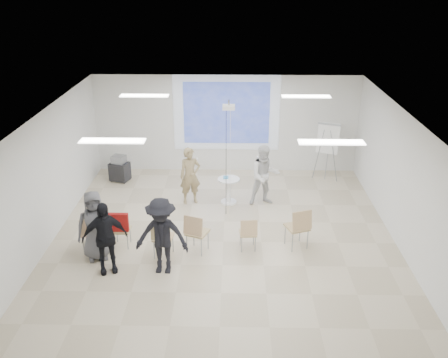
{
  "coord_description": "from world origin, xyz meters",
  "views": [
    {
      "loc": [
        0.22,
        -10.13,
        5.89
      ],
      "look_at": [
        0.0,
        0.8,
        1.25
      ],
      "focal_mm": 40.0,
      "sensor_mm": 36.0,
      "label": 1
    }
  ],
  "objects_px": {
    "chair_right_inner": "(248,232)",
    "av_cart": "(120,169)",
    "player_right": "(265,172)",
    "chair_left_inner": "(162,236)",
    "chair_center": "(196,230)",
    "audience_left": "(104,233)",
    "audience_outer": "(94,222)",
    "player_left": "(190,172)",
    "chair_far_left": "(89,231)",
    "chair_left_mid": "(121,228)",
    "laptop": "(163,235)",
    "pedestal_table": "(229,189)",
    "audience_mid": "(161,231)",
    "flipchart_easel": "(328,139)",
    "chair_right_far": "(299,225)"
  },
  "relations": [
    {
      "from": "chair_far_left",
      "to": "av_cart",
      "type": "bearing_deg",
      "value": 77.7
    },
    {
      "from": "chair_left_inner",
      "to": "pedestal_table",
      "type": "bearing_deg",
      "value": 68.54
    },
    {
      "from": "player_right",
      "to": "audience_mid",
      "type": "bearing_deg",
      "value": -134.73
    },
    {
      "from": "chair_right_far",
      "to": "audience_mid",
      "type": "height_order",
      "value": "audience_mid"
    },
    {
      "from": "pedestal_table",
      "to": "av_cart",
      "type": "bearing_deg",
      "value": 155.82
    },
    {
      "from": "chair_left_mid",
      "to": "chair_center",
      "type": "xyz_separation_m",
      "value": [
        1.71,
        -0.2,
        0.08
      ]
    },
    {
      "from": "chair_right_inner",
      "to": "av_cart",
      "type": "distance_m",
      "value": 5.42
    },
    {
      "from": "chair_right_inner",
      "to": "flipchart_easel",
      "type": "distance_m",
      "value": 4.84
    },
    {
      "from": "chair_far_left",
      "to": "chair_left_inner",
      "type": "relative_size",
      "value": 0.88
    },
    {
      "from": "chair_far_left",
      "to": "audience_mid",
      "type": "xyz_separation_m",
      "value": [
        1.76,
        -0.84,
        0.48
      ]
    },
    {
      "from": "chair_right_inner",
      "to": "audience_mid",
      "type": "relative_size",
      "value": 0.42
    },
    {
      "from": "chair_center",
      "to": "chair_right_inner",
      "type": "relative_size",
      "value": 1.18
    },
    {
      "from": "audience_mid",
      "to": "audience_left",
      "type": "bearing_deg",
      "value": -175.79
    },
    {
      "from": "player_left",
      "to": "chair_left_inner",
      "type": "xyz_separation_m",
      "value": [
        -0.38,
        -2.81,
        -0.34
      ]
    },
    {
      "from": "chair_right_far",
      "to": "flipchart_easel",
      "type": "bearing_deg",
      "value": 51.86
    },
    {
      "from": "chair_right_inner",
      "to": "chair_left_inner",
      "type": "bearing_deg",
      "value": -175.29
    },
    {
      "from": "laptop",
      "to": "av_cart",
      "type": "distance_m",
      "value": 4.56
    },
    {
      "from": "audience_outer",
      "to": "player_left",
      "type": "bearing_deg",
      "value": 38.75
    },
    {
      "from": "player_right",
      "to": "chair_right_far",
      "type": "distance_m",
      "value": 2.44
    },
    {
      "from": "chair_right_far",
      "to": "audience_outer",
      "type": "bearing_deg",
      "value": 165.69
    },
    {
      "from": "player_right",
      "to": "chair_left_inner",
      "type": "height_order",
      "value": "player_right"
    },
    {
      "from": "player_right",
      "to": "chair_left_mid",
      "type": "bearing_deg",
      "value": -155.07
    },
    {
      "from": "chair_right_far",
      "to": "flipchart_easel",
      "type": "xyz_separation_m",
      "value": [
        1.28,
        4.01,
        0.71
      ]
    },
    {
      "from": "chair_far_left",
      "to": "chair_left_mid",
      "type": "relative_size",
      "value": 0.99
    },
    {
      "from": "chair_center",
      "to": "audience_left",
      "type": "bearing_deg",
      "value": -135.94
    },
    {
      "from": "chair_right_far",
      "to": "audience_mid",
      "type": "xyz_separation_m",
      "value": [
        -2.93,
        -0.99,
        0.36
      ]
    },
    {
      "from": "player_left",
      "to": "audience_outer",
      "type": "bearing_deg",
      "value": -140.38
    },
    {
      "from": "chair_right_inner",
      "to": "av_cart",
      "type": "relative_size",
      "value": 1.01
    },
    {
      "from": "flipchart_easel",
      "to": "audience_outer",
      "type": "bearing_deg",
      "value": -120.55
    },
    {
      "from": "player_left",
      "to": "audience_outer",
      "type": "xyz_separation_m",
      "value": [
        -1.81,
        -2.85,
        0.0
      ]
    },
    {
      "from": "chair_center",
      "to": "audience_mid",
      "type": "height_order",
      "value": "audience_mid"
    },
    {
      "from": "pedestal_table",
      "to": "audience_mid",
      "type": "relative_size",
      "value": 0.38
    },
    {
      "from": "chair_left_inner",
      "to": "audience_outer",
      "type": "distance_m",
      "value": 1.48
    },
    {
      "from": "chair_right_far",
      "to": "pedestal_table",
      "type": "bearing_deg",
      "value": 103.68
    },
    {
      "from": "chair_right_inner",
      "to": "player_left",
      "type": "bearing_deg",
      "value": 115.69
    },
    {
      "from": "chair_right_far",
      "to": "audience_left",
      "type": "relative_size",
      "value": 0.55
    },
    {
      "from": "chair_left_inner",
      "to": "audience_mid",
      "type": "xyz_separation_m",
      "value": [
        0.08,
        -0.55,
        0.41
      ]
    },
    {
      "from": "chair_left_mid",
      "to": "audience_outer",
      "type": "relative_size",
      "value": 0.46
    },
    {
      "from": "chair_left_inner",
      "to": "chair_center",
      "type": "height_order",
      "value": "chair_center"
    },
    {
      "from": "player_left",
      "to": "audience_left",
      "type": "height_order",
      "value": "audience_left"
    },
    {
      "from": "player_left",
      "to": "chair_right_inner",
      "type": "xyz_separation_m",
      "value": [
        1.5,
        -2.48,
        -0.41
      ]
    },
    {
      "from": "audience_mid",
      "to": "player_right",
      "type": "bearing_deg",
      "value": 59.62
    },
    {
      "from": "pedestal_table",
      "to": "chair_left_inner",
      "type": "xyz_separation_m",
      "value": [
        -1.41,
        -2.8,
        0.14
      ]
    },
    {
      "from": "pedestal_table",
      "to": "chair_left_inner",
      "type": "distance_m",
      "value": 3.14
    },
    {
      "from": "audience_mid",
      "to": "av_cart",
      "type": "height_order",
      "value": "audience_mid"
    },
    {
      "from": "chair_right_inner",
      "to": "laptop",
      "type": "xyz_separation_m",
      "value": [
        -1.87,
        -0.24,
        0.02
      ]
    },
    {
      "from": "chair_right_inner",
      "to": "av_cart",
      "type": "height_order",
      "value": "chair_right_inner"
    },
    {
      "from": "av_cart",
      "to": "audience_left",
      "type": "bearing_deg",
      "value": -63.29
    },
    {
      "from": "audience_mid",
      "to": "flipchart_easel",
      "type": "xyz_separation_m",
      "value": [
        4.21,
        5.0,
        0.34
      ]
    },
    {
      "from": "audience_mid",
      "to": "player_left",
      "type": "bearing_deg",
      "value": 89.02
    }
  ]
}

